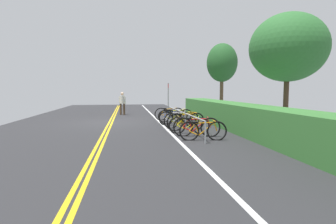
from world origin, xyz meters
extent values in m
cube|color=#2B2B2D|center=(0.00, 0.00, -0.03)|extent=(34.04, 10.56, 0.05)
cube|color=gold|center=(0.00, -0.08, 0.00)|extent=(30.63, 0.10, 0.00)
cube|color=gold|center=(0.00, 0.08, 0.00)|extent=(30.63, 0.10, 0.00)
cube|color=white|center=(0.00, 2.62, 0.00)|extent=(30.63, 0.12, 0.00)
cylinder|color=#9EA0A5|center=(-1.01, 3.39, 0.37)|extent=(0.05, 0.05, 0.73)
cylinder|color=#9EA0A5|center=(0.45, 3.39, 0.37)|extent=(0.05, 0.05, 0.73)
cylinder|color=#9EA0A5|center=(1.92, 3.39, 0.37)|extent=(0.05, 0.05, 0.73)
cylinder|color=#9EA0A5|center=(3.39, 3.39, 0.37)|extent=(0.05, 0.05, 0.73)
cylinder|color=#9EA0A5|center=(4.86, 3.39, 0.37)|extent=(0.05, 0.05, 0.73)
cylinder|color=#9EA0A5|center=(6.32, 3.39, 0.37)|extent=(0.05, 0.05, 0.73)
cylinder|color=#9EA0A5|center=(2.66, 3.39, 0.73)|extent=(7.34, 0.04, 0.04)
torus|color=black|center=(-0.43, 3.79, 0.34)|extent=(0.12, 0.75, 0.74)
torus|color=black|center=(-0.52, 2.82, 0.34)|extent=(0.12, 0.75, 0.74)
cylinder|color=orange|center=(-0.47, 3.43, 0.43)|extent=(0.08, 0.56, 0.51)
cylinder|color=orange|center=(-0.47, 3.36, 0.65)|extent=(0.09, 0.67, 0.07)
cylinder|color=orange|center=(-0.49, 3.10, 0.41)|extent=(0.05, 0.16, 0.46)
cylinder|color=orange|center=(-0.50, 2.99, 0.27)|extent=(0.07, 0.36, 0.19)
cylinder|color=orange|center=(-0.51, 2.93, 0.49)|extent=(0.06, 0.25, 0.31)
cylinder|color=orange|center=(-0.44, 3.75, 0.51)|extent=(0.05, 0.13, 0.34)
cube|color=black|center=(-0.50, 3.03, 0.67)|extent=(0.10, 0.21, 0.05)
cylinder|color=orange|center=(-0.44, 3.70, 0.72)|extent=(0.46, 0.07, 0.03)
torus|color=black|center=(0.34, 3.86, 0.31)|extent=(0.08, 0.67, 0.67)
torus|color=black|center=(0.31, 2.87, 0.31)|extent=(0.08, 0.67, 0.67)
cylinder|color=#1947B7|center=(0.33, 3.49, 0.38)|extent=(0.06, 0.56, 0.46)
cylinder|color=#1947B7|center=(0.33, 3.42, 0.58)|extent=(0.06, 0.67, 0.07)
cylinder|color=#1947B7|center=(0.32, 3.15, 0.37)|extent=(0.04, 0.16, 0.41)
cylinder|color=#1947B7|center=(0.31, 3.05, 0.24)|extent=(0.05, 0.36, 0.17)
cylinder|color=#1947B7|center=(0.31, 2.98, 0.43)|extent=(0.05, 0.24, 0.28)
cylinder|color=#1947B7|center=(0.34, 3.81, 0.45)|extent=(0.04, 0.13, 0.30)
cube|color=black|center=(0.32, 3.09, 0.59)|extent=(0.09, 0.20, 0.05)
cylinder|color=#1947B7|center=(0.34, 3.76, 0.64)|extent=(0.46, 0.05, 0.03)
torus|color=black|center=(1.14, 3.93, 0.36)|extent=(0.06, 0.77, 0.77)
torus|color=black|center=(1.13, 2.87, 0.36)|extent=(0.06, 0.77, 0.77)
cylinder|color=yellow|center=(1.14, 3.53, 0.45)|extent=(0.04, 0.60, 0.53)
cylinder|color=yellow|center=(1.14, 3.46, 0.68)|extent=(0.04, 0.72, 0.07)
cylinder|color=yellow|center=(1.13, 3.18, 0.43)|extent=(0.04, 0.17, 0.48)
cylinder|color=yellow|center=(1.13, 3.06, 0.28)|extent=(0.04, 0.38, 0.19)
cylinder|color=yellow|center=(1.13, 2.99, 0.51)|extent=(0.04, 0.26, 0.33)
cylinder|color=yellow|center=(1.14, 3.88, 0.53)|extent=(0.04, 0.14, 0.35)
cube|color=black|center=(1.13, 3.11, 0.69)|extent=(0.08, 0.20, 0.05)
cylinder|color=yellow|center=(1.14, 3.82, 0.75)|extent=(0.46, 0.03, 0.03)
torus|color=black|center=(2.02, 3.75, 0.33)|extent=(0.29, 0.69, 0.71)
torus|color=black|center=(1.68, 2.77, 0.33)|extent=(0.29, 0.69, 0.71)
cylinder|color=silver|center=(1.90, 3.38, 0.41)|extent=(0.23, 0.57, 0.49)
cylinder|color=silver|center=(1.88, 3.32, 0.62)|extent=(0.27, 0.68, 0.07)
cylinder|color=silver|center=(1.78, 3.05, 0.39)|extent=(0.09, 0.17, 0.44)
cylinder|color=silver|center=(1.74, 2.94, 0.25)|extent=(0.16, 0.37, 0.18)
cylinder|color=silver|center=(1.72, 2.87, 0.47)|extent=(0.12, 0.25, 0.30)
cylinder|color=silver|center=(2.01, 3.70, 0.48)|extent=(0.08, 0.14, 0.32)
cube|color=black|center=(1.76, 2.98, 0.64)|extent=(0.14, 0.22, 0.05)
cylinder|color=silver|center=(1.99, 3.65, 0.69)|extent=(0.44, 0.18, 0.03)
torus|color=black|center=(2.52, 3.91, 0.34)|extent=(0.24, 0.73, 0.74)
torus|color=black|center=(2.79, 2.86, 0.34)|extent=(0.24, 0.73, 0.74)
cylinder|color=yellow|center=(2.62, 3.51, 0.43)|extent=(0.19, 0.61, 0.51)
cylinder|color=yellow|center=(2.63, 3.45, 0.65)|extent=(0.22, 0.72, 0.07)
cylinder|color=yellow|center=(2.71, 3.16, 0.41)|extent=(0.08, 0.18, 0.45)
cylinder|color=yellow|center=(2.74, 3.04, 0.26)|extent=(0.13, 0.39, 0.19)
cylinder|color=yellow|center=(2.76, 2.97, 0.49)|extent=(0.10, 0.27, 0.31)
cylinder|color=yellow|center=(2.53, 3.85, 0.50)|extent=(0.07, 0.15, 0.34)
cube|color=black|center=(2.73, 3.09, 0.66)|extent=(0.13, 0.21, 0.05)
cylinder|color=yellow|center=(2.54, 3.80, 0.72)|extent=(0.45, 0.14, 0.03)
torus|color=black|center=(3.26, 3.92, 0.36)|extent=(0.22, 0.77, 0.78)
torus|color=black|center=(3.49, 2.91, 0.36)|extent=(0.22, 0.77, 0.78)
cylinder|color=orange|center=(3.35, 3.54, 0.45)|extent=(0.16, 0.59, 0.53)
cylinder|color=orange|center=(3.36, 3.47, 0.68)|extent=(0.19, 0.70, 0.07)
cylinder|color=orange|center=(3.42, 3.19, 0.43)|extent=(0.07, 0.17, 0.48)
cylinder|color=orange|center=(3.45, 3.08, 0.28)|extent=(0.12, 0.38, 0.19)
cylinder|color=orange|center=(3.46, 3.02, 0.51)|extent=(0.09, 0.26, 0.33)
cylinder|color=orange|center=(3.27, 3.87, 0.53)|extent=(0.07, 0.14, 0.35)
cube|color=black|center=(3.44, 3.13, 0.70)|extent=(0.12, 0.21, 0.05)
cylinder|color=orange|center=(3.28, 3.82, 0.75)|extent=(0.46, 0.13, 0.03)
torus|color=black|center=(4.43, 3.78, 0.32)|extent=(0.24, 0.68, 0.69)
torus|color=black|center=(4.16, 2.86, 0.32)|extent=(0.24, 0.68, 0.69)
cylinder|color=yellow|center=(4.33, 3.43, 0.40)|extent=(0.19, 0.54, 0.47)
cylinder|color=yellow|center=(4.31, 3.37, 0.60)|extent=(0.21, 0.63, 0.07)
cylinder|color=yellow|center=(4.24, 3.12, 0.38)|extent=(0.08, 0.16, 0.42)
cylinder|color=yellow|center=(4.21, 3.02, 0.25)|extent=(0.13, 0.34, 0.18)
cylinder|color=yellow|center=(4.19, 2.96, 0.45)|extent=(0.10, 0.24, 0.29)
cylinder|color=yellow|center=(4.41, 3.73, 0.47)|extent=(0.07, 0.13, 0.31)
cube|color=black|center=(4.22, 3.06, 0.62)|extent=(0.13, 0.21, 0.05)
cylinder|color=yellow|center=(4.40, 3.68, 0.67)|extent=(0.45, 0.15, 0.03)
torus|color=black|center=(5.10, 3.95, 0.35)|extent=(0.23, 0.74, 0.75)
torus|color=black|center=(4.87, 2.95, 0.35)|extent=(0.23, 0.74, 0.75)
cylinder|color=red|center=(5.02, 3.58, 0.43)|extent=(0.17, 0.58, 0.51)
cylinder|color=red|center=(5.00, 3.51, 0.66)|extent=(0.20, 0.69, 0.07)
cylinder|color=red|center=(4.94, 3.24, 0.42)|extent=(0.07, 0.17, 0.46)
cylinder|color=red|center=(4.91, 3.13, 0.27)|extent=(0.12, 0.37, 0.19)
cylinder|color=red|center=(4.90, 3.06, 0.49)|extent=(0.09, 0.26, 0.32)
cylinder|color=red|center=(5.09, 3.90, 0.51)|extent=(0.07, 0.14, 0.34)
cube|color=black|center=(4.92, 3.17, 0.67)|extent=(0.12, 0.21, 0.05)
cylinder|color=red|center=(5.08, 3.85, 0.73)|extent=(0.45, 0.13, 0.03)
torus|color=black|center=(5.84, 3.95, 0.32)|extent=(0.14, 0.71, 0.70)
torus|color=black|center=(5.72, 2.99, 0.32)|extent=(0.14, 0.71, 0.70)
cylinder|color=orange|center=(5.79, 3.59, 0.41)|extent=(0.11, 0.55, 0.48)
cylinder|color=orange|center=(5.78, 3.53, 0.62)|extent=(0.12, 0.66, 0.07)
cylinder|color=orange|center=(5.75, 3.26, 0.39)|extent=(0.06, 0.16, 0.43)
cylinder|color=orange|center=(5.74, 3.16, 0.25)|extent=(0.08, 0.35, 0.18)
cylinder|color=orange|center=(5.73, 3.10, 0.46)|extent=(0.07, 0.24, 0.30)
cylinder|color=orange|center=(5.83, 3.90, 0.48)|extent=(0.05, 0.13, 0.32)
cube|color=black|center=(5.74, 3.20, 0.63)|extent=(0.10, 0.21, 0.05)
cylinder|color=orange|center=(5.83, 3.85, 0.68)|extent=(0.46, 0.09, 0.03)
cylinder|color=#4C3826|center=(-4.18, 0.45, 0.39)|extent=(0.14, 0.14, 0.79)
cylinder|color=#4C3826|center=(-4.08, 0.69, 0.39)|extent=(0.14, 0.14, 0.79)
cylinder|color=silver|center=(-4.13, 0.57, 1.06)|extent=(0.32, 0.32, 0.56)
sphere|color=beige|center=(-4.13, 0.57, 1.48)|extent=(0.21, 0.21, 0.21)
cylinder|color=silver|center=(-4.20, 0.38, 1.02)|extent=(0.09, 0.09, 0.55)
cylinder|color=silver|center=(-4.06, 0.76, 1.02)|extent=(0.09, 0.09, 0.55)
cylinder|color=gray|center=(-1.92, 3.46, 1.09)|extent=(0.06, 0.06, 2.17)
cube|color=red|center=(-1.92, 3.46, 1.99)|extent=(0.36, 0.07, 0.24)
cube|color=#387533|center=(4.16, 5.74, 0.57)|extent=(16.34, 1.36, 1.14)
cylinder|color=brown|center=(-3.71, 7.64, 1.23)|extent=(0.25, 0.25, 2.45)
ellipsoid|color=#235626|center=(-3.71, 7.64, 3.68)|extent=(2.18, 2.18, 2.73)
cylinder|color=#473323|center=(4.37, 7.46, 1.11)|extent=(0.21, 0.21, 2.22)
ellipsoid|color=#2D6B30|center=(4.37, 7.46, 3.48)|extent=(3.10, 3.10, 2.80)
camera|label=1|loc=(14.52, 0.86, 1.76)|focal=28.23mm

